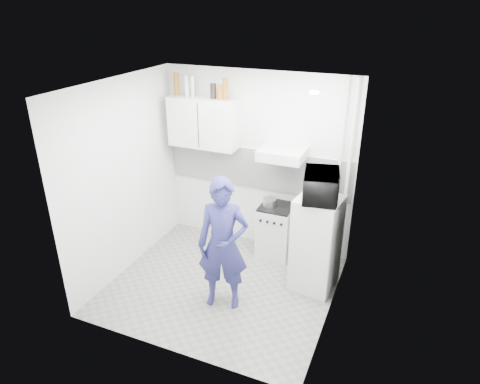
% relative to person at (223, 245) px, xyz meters
% --- Properties ---
extents(floor, '(2.80, 2.80, 0.00)m').
position_rel_person_xyz_m(floor, '(-0.17, 0.30, -0.83)').
color(floor, slate).
rests_on(floor, ground).
extents(ceiling, '(2.80, 2.80, 0.00)m').
position_rel_person_xyz_m(ceiling, '(-0.17, 0.30, 1.77)').
color(ceiling, white).
rests_on(ceiling, wall_back).
extents(wall_back, '(2.80, 0.00, 2.80)m').
position_rel_person_xyz_m(wall_back, '(-0.17, 1.55, 0.47)').
color(wall_back, silver).
rests_on(wall_back, floor).
extents(wall_left, '(0.00, 2.60, 2.60)m').
position_rel_person_xyz_m(wall_left, '(-1.57, 0.30, 0.47)').
color(wall_left, silver).
rests_on(wall_left, floor).
extents(wall_right, '(0.00, 2.60, 2.60)m').
position_rel_person_xyz_m(wall_right, '(1.23, 0.30, 0.47)').
color(wall_right, silver).
rests_on(wall_right, floor).
extents(person, '(0.69, 0.54, 1.66)m').
position_rel_person_xyz_m(person, '(0.00, 0.00, 0.00)').
color(person, navy).
rests_on(person, floor).
extents(stove, '(0.47, 0.47, 0.76)m').
position_rel_person_xyz_m(stove, '(0.23, 1.30, -0.45)').
color(stove, silver).
rests_on(stove, floor).
extents(fridge, '(0.58, 0.58, 1.27)m').
position_rel_person_xyz_m(fridge, '(0.93, 0.77, -0.20)').
color(fridge, silver).
rests_on(fridge, floor).
extents(stove_top, '(0.46, 0.46, 0.03)m').
position_rel_person_xyz_m(stove_top, '(0.23, 1.30, -0.06)').
color(stove_top, black).
rests_on(stove_top, stove).
extents(saucepan, '(0.19, 0.19, 0.11)m').
position_rel_person_xyz_m(saucepan, '(0.13, 1.28, 0.01)').
color(saucepan, silver).
rests_on(saucepan, stove_top).
extents(microwave, '(0.67, 0.52, 0.33)m').
position_rel_person_xyz_m(microwave, '(0.93, 0.77, 0.60)').
color(microwave, black).
rests_on(microwave, fridge).
extents(bottle_a, '(0.07, 0.07, 0.31)m').
position_rel_person_xyz_m(bottle_a, '(-1.33, 1.37, 1.53)').
color(bottle_a, brown).
rests_on(bottle_a, upper_cabinet).
extents(bottle_b, '(0.07, 0.07, 0.28)m').
position_rel_person_xyz_m(bottle_b, '(-1.17, 1.37, 1.51)').
color(bottle_b, '#B2B7BC').
rests_on(bottle_b, upper_cabinet).
extents(bottle_c, '(0.07, 0.07, 0.28)m').
position_rel_person_xyz_m(bottle_c, '(-1.08, 1.37, 1.51)').
color(bottle_c, silver).
rests_on(bottle_c, upper_cabinet).
extents(canister_a, '(0.08, 0.08, 0.20)m').
position_rel_person_xyz_m(canister_a, '(-0.76, 1.37, 1.47)').
color(canister_a, black).
rests_on(canister_a, upper_cabinet).
extents(canister_b, '(0.10, 0.10, 0.18)m').
position_rel_person_xyz_m(canister_b, '(-0.65, 1.37, 1.46)').
color(canister_b, brown).
rests_on(canister_b, upper_cabinet).
extents(bottle_e, '(0.07, 0.07, 0.29)m').
position_rel_person_xyz_m(bottle_e, '(-0.58, 1.37, 1.51)').
color(bottle_e, brown).
rests_on(bottle_e, upper_cabinet).
extents(upper_cabinet, '(1.00, 0.35, 0.70)m').
position_rel_person_xyz_m(upper_cabinet, '(-0.92, 1.37, 1.02)').
color(upper_cabinet, silver).
rests_on(upper_cabinet, wall_back).
extents(range_hood, '(0.60, 0.50, 0.14)m').
position_rel_person_xyz_m(range_hood, '(0.28, 1.30, 0.74)').
color(range_hood, silver).
rests_on(range_hood, wall_back).
extents(backsplash, '(2.74, 0.03, 0.60)m').
position_rel_person_xyz_m(backsplash, '(-0.17, 1.53, 0.37)').
color(backsplash, white).
rests_on(backsplash, wall_back).
extents(pipe_a, '(0.05, 0.05, 2.60)m').
position_rel_person_xyz_m(pipe_a, '(1.13, 1.47, 0.47)').
color(pipe_a, silver).
rests_on(pipe_a, floor).
extents(pipe_b, '(0.04, 0.04, 2.60)m').
position_rel_person_xyz_m(pipe_b, '(1.01, 1.47, 0.47)').
color(pipe_b, silver).
rests_on(pipe_b, floor).
extents(ceiling_spot_fixture, '(0.10, 0.10, 0.02)m').
position_rel_person_xyz_m(ceiling_spot_fixture, '(0.83, 0.50, 1.74)').
color(ceiling_spot_fixture, white).
rests_on(ceiling_spot_fixture, ceiling).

